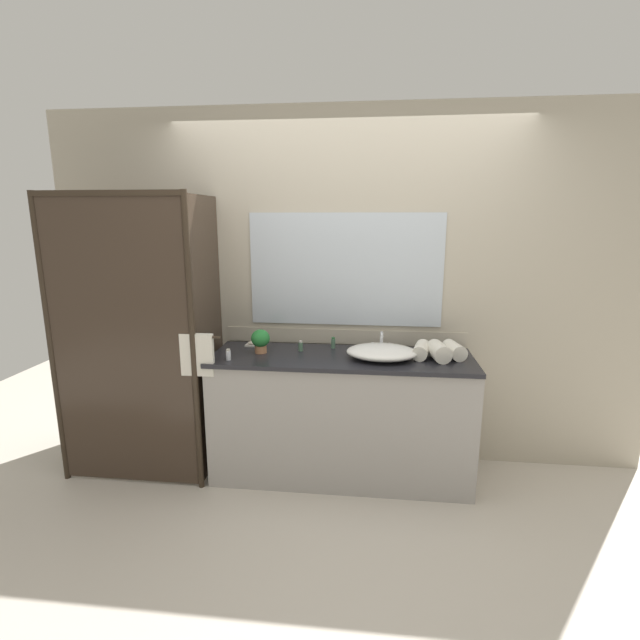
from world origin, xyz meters
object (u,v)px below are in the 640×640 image
Objects in this scene: amenity_bottle_shampoo at (301,346)px; rolled_towel_far_edge at (421,350)px; sink_basin at (382,352)px; rolled_towel_near_edge at (454,350)px; rolled_towel_middle at (439,351)px; faucet at (381,345)px; soap_dish at (252,344)px; potted_plant at (260,340)px; amenity_bottle_conditioner at (333,343)px; amenity_bottle_body_wash at (228,355)px.

amenity_bottle_shampoo is 0.34× the size of rolled_towel_far_edge.
sink_basin is 2.40× the size of rolled_towel_near_edge.
rolled_towel_near_edge is 0.13m from rolled_towel_middle.
rolled_towel_near_edge is (0.49, -0.11, 0.01)m from faucet.
faucet is 0.50m from rolled_towel_near_edge.
soap_dish is at bearing 167.66° from sink_basin.
potted_plant reaches higher than rolled_towel_far_edge.
sink_basin is at bearing -11.53° from amenity_bottle_shampoo.
amenity_bottle_conditioner is 1.09× the size of amenity_bottle_shampoo.
faucet is 2.09× the size of amenity_bottle_conditioner.
sink_basin is 0.38m from rolled_towel_middle.
rolled_towel_near_edge is at bearing 1.16° from potted_plant.
faucet reaches higher than amenity_bottle_conditioner.
rolled_towel_middle reaches higher than sink_basin.
sink_basin is at bearing 8.33° from amenity_bottle_body_wash.
potted_plant reaches higher than amenity_bottle_shampoo.
amenity_bottle_conditioner is 0.76m from rolled_towel_middle.
potted_plant is 0.21m from soap_dish.
amenity_bottle_body_wash is at bearing -173.68° from rolled_towel_middle.
faucet is at bearing 90.00° from sink_basin.
amenity_bottle_conditioner reaches higher than amenity_bottle_shampoo.
soap_dish is 0.60m from amenity_bottle_conditioner.
sink_basin is 2.20× the size of rolled_towel_far_edge.
amenity_bottle_conditioner is 0.38× the size of rolled_towel_far_edge.
amenity_bottle_body_wash is at bearing -101.16° from soap_dish.
rolled_towel_middle is at bearing 0.83° from sink_basin.
sink_basin is at bearing -2.78° from potted_plant.
faucet is 2.25× the size of amenity_bottle_body_wash.
amenity_bottle_conditioner is 0.64m from rolled_towel_far_edge.
faucet is 0.86× the size of rolled_towel_near_edge.
sink_basin is 0.49m from rolled_towel_near_edge.
soap_dish is at bearing 122.09° from potted_plant.
rolled_towel_near_edge is at bearing 7.94° from sink_basin.
faucet is at bearing 155.03° from rolled_towel_far_edge.
faucet is 0.35m from amenity_bottle_conditioner.
rolled_towel_far_edge is at bearing -176.06° from rolled_towel_near_edge.
amenity_bottle_body_wash is (-0.07, -0.36, 0.02)m from soap_dish.
faucet is at bearing 155.52° from rolled_towel_middle.
potted_plant is 1.33m from rolled_towel_near_edge.
amenity_bottle_body_wash reaches higher than amenity_bottle_shampoo.
faucet is 0.41m from rolled_towel_middle.
amenity_bottle_body_wash is 1.02× the size of amenity_bottle_shampoo.
potted_plant reaches higher than faucet.
rolled_towel_near_edge is (0.49, 0.07, 0.01)m from sink_basin.
faucet reaches higher than rolled_towel_far_edge.
soap_dish is 0.49× the size of rolled_towel_middle.
amenity_bottle_conditioner is (-0.35, 0.04, -0.01)m from faucet.
rolled_towel_far_edge is (0.27, 0.05, 0.01)m from sink_basin.
amenity_bottle_conditioner is 0.85m from rolled_towel_near_edge.
soap_dish is at bearing 172.74° from rolled_towel_far_edge.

